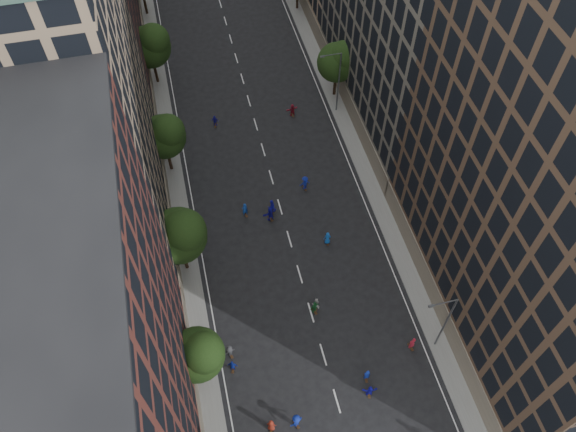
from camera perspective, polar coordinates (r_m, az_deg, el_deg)
name	(u,v)px	position (r m, az deg, el deg)	size (l,w,h in m)	color
ground	(264,153)	(68.56, -2.45, 6.44)	(240.00, 240.00, 0.00)	black
sidewalk_left	(158,126)	(73.39, -13.02, 8.88)	(4.00, 105.00, 0.15)	slate
sidewalk_right	(341,96)	(76.00, 5.40, 12.07)	(4.00, 105.00, 0.15)	slate
bldg_left_a	(66,365)	(40.62, -21.66, -13.90)	(14.00, 22.00, 30.00)	#572821
bldg_left_b	(56,99)	(53.83, -22.47, 10.96)	(14.00, 26.00, 34.00)	#987F63
bldg_right_a	(575,184)	(47.06, 27.14, 2.88)	(14.00, 30.00, 36.00)	#4D3829
tree_left_1	(199,354)	(49.00, -9.03, -13.69)	(4.80, 4.80, 8.21)	black
tree_left_2	(180,234)	(54.27, -10.90, -1.83)	(5.60, 5.60, 9.45)	black
tree_left_3	(165,135)	(63.86, -12.40, 8.04)	(5.00, 5.00, 8.58)	black
tree_left_4	(151,45)	(75.96, -13.77, 16.54)	(5.40, 5.40, 9.08)	black
tree_right_a	(339,61)	(72.54, 5.18, 15.46)	(5.00, 5.00, 8.39)	black
streetlamp_near	(444,321)	(51.95, 15.61, -10.22)	(2.64, 0.22, 9.06)	#595B60
streetlamp_far	(337,79)	(70.47, 5.02, 13.65)	(2.64, 0.22, 9.06)	#595B60
skater_1	(367,375)	(53.26, 8.02, -15.71)	(0.62, 0.41, 1.70)	#152FB2
skater_3	(296,421)	(51.38, 0.85, -20.14)	(1.24, 0.71, 1.92)	navy
skater_4	(233,366)	(53.37, -5.65, -14.91)	(0.96, 0.40, 1.64)	#122596
skater_5	(370,391)	(52.88, 8.30, -17.20)	(1.43, 0.45, 1.54)	#1915AF
skater_6	(271,425)	(51.43, -1.72, -20.50)	(0.82, 0.53, 1.68)	maroon
skater_7	(412,343)	(55.10, 12.50, -12.52)	(0.67, 0.44, 1.84)	#AE1D30
skater_8	(316,304)	(55.80, 2.83, -8.91)	(0.79, 0.62, 1.63)	silver
skater_9	(230,351)	(53.93, -5.93, -13.53)	(1.04, 0.60, 1.61)	#38393C
skater_10	(315,307)	(55.55, 2.72, -9.25)	(1.03, 0.43, 1.76)	#1E642E
skater_11	(270,214)	(61.45, -1.80, 0.20)	(1.73, 0.55, 1.86)	#141191
skater_12	(327,238)	(59.84, 4.03, -2.27)	(0.82, 0.53, 1.67)	#154DAB
skater_13	(245,210)	(61.94, -4.41, 0.65)	(0.69, 0.45, 1.90)	#133C9C
skater_14	(271,206)	(62.13, -1.70, 0.98)	(0.87, 0.67, 1.78)	#1715AF
skater_15	(305,183)	(64.12, 1.73, 3.34)	(1.23, 0.70, 1.90)	#122093
skater_16	(215,121)	(71.73, -7.42, 9.53)	(0.93, 0.39, 1.59)	#1914A6
skater_17	(292,110)	(72.50, 0.45, 10.69)	(1.58, 0.50, 1.70)	#AB1C34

